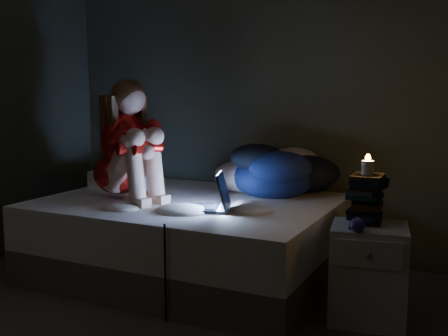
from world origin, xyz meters
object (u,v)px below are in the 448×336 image
Objects in this scene: bed at (189,237)px; laptop at (199,190)px; nightstand at (368,273)px; candle at (368,163)px; woman at (118,139)px; phone at (354,225)px.

bed is 5.42× the size of laptop.
bed is 1.32m from nightstand.
nightstand is 0.62m from candle.
woman is 1.74m from candle.
candle is (-0.04, 0.07, 0.62)m from nightstand.
bed is 24.69× the size of candle.
laptop is at bearing -48.88° from bed.
laptop reaches higher than bed.
laptop is 2.60× the size of phone.
phone is at bearing -12.75° from bed.
laptop is 4.56× the size of candle.
candle is at bearing 69.84° from phone.
laptop reaches higher than nightstand.
nightstand is (1.07, 0.03, -0.40)m from laptop.
phone is (-0.04, -0.11, -0.34)m from candle.
phone is (1.22, -0.28, 0.29)m from bed.
bed is 0.53m from laptop.
laptop is at bearing 171.38° from nightstand.
phone reaches higher than nightstand.
candle is at bearing 18.03° from woman.
woman is at bearing 167.15° from nightstand.
bed is at bearing 166.16° from phone.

